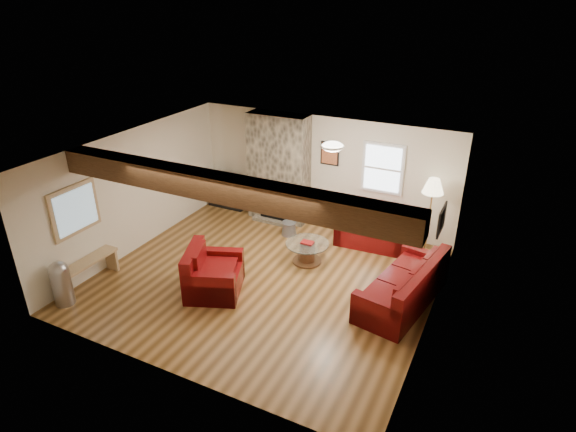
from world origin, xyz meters
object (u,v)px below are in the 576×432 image
at_px(armchair_red, 214,271).
at_px(television, 227,180).
at_px(tv_cabinet, 228,197).
at_px(sofa_three, 403,283).
at_px(loveseat, 372,227).
at_px(coffee_table, 307,252).
at_px(floor_lamp, 433,190).

distance_m(armchair_red, television, 3.76).
bearing_deg(tv_cabinet, sofa_three, -23.44).
xyz_separation_m(sofa_three, armchair_red, (-3.11, -1.14, 0.02)).
relative_size(sofa_three, loveseat, 1.44).
height_order(coffee_table, tv_cabinet, tv_cabinet).
distance_m(armchair_red, tv_cabinet, 3.75).
distance_m(loveseat, tv_cabinet, 3.83).
bearing_deg(television, coffee_table, -29.06).
bearing_deg(television, sofa_three, -23.44).
height_order(loveseat, floor_lamp, floor_lamp).
distance_m(sofa_three, television, 5.38).
height_order(coffee_table, floor_lamp, floor_lamp).
xyz_separation_m(tv_cabinet, television, (0.00, 0.00, 0.46)).
distance_m(tv_cabinet, television, 0.46).
relative_size(tv_cabinet, floor_lamp, 0.58).
bearing_deg(coffee_table, floor_lamp, 34.79).
xyz_separation_m(armchair_red, television, (-1.82, 3.28, 0.28)).
height_order(sofa_three, tv_cabinet, sofa_three).
bearing_deg(television, armchair_red, -60.92).
bearing_deg(armchair_red, floor_lamp, -67.21).
bearing_deg(loveseat, coffee_table, -128.43).
distance_m(sofa_three, loveseat, 2.15).
xyz_separation_m(coffee_table, tv_cabinet, (-2.90, 1.61, 0.03)).
bearing_deg(sofa_three, television, -103.34).
xyz_separation_m(armchair_red, floor_lamp, (3.11, 3.08, 0.98)).
distance_m(sofa_three, coffee_table, 2.11).
xyz_separation_m(loveseat, floor_lamp, (1.11, 0.10, 1.02)).
bearing_deg(coffee_table, television, 150.94).
relative_size(sofa_three, television, 2.64).
relative_size(loveseat, coffee_table, 1.67).
bearing_deg(sofa_three, loveseat, -138.69).
relative_size(sofa_three, armchair_red, 1.99).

